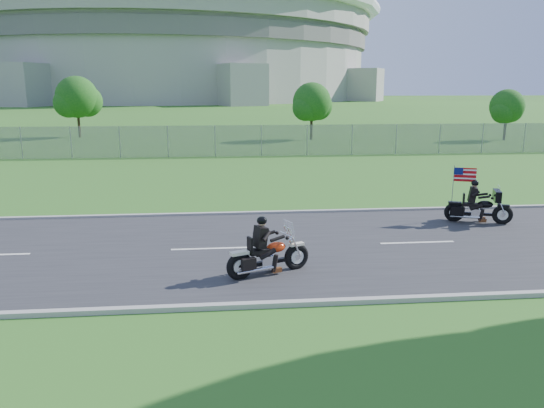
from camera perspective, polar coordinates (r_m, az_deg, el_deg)
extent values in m
plane|color=#2B5A1C|center=(15.14, 1.00, -4.75)|extent=(420.00, 420.00, 0.00)
cube|color=#28282B|center=(15.13, 1.00, -4.67)|extent=(120.00, 8.00, 0.04)
cube|color=#9E9B93|center=(19.00, -0.40, -0.95)|extent=(120.00, 0.18, 0.12)
cube|color=#9E9B93|center=(11.35, 3.38, -10.61)|extent=(120.00, 0.18, 0.12)
cube|color=gray|center=(34.68, -11.14, 6.62)|extent=(60.00, 0.03, 2.00)
cylinder|color=#A3A099|center=(185.33, -11.62, 14.15)|extent=(130.00, 130.00, 20.00)
cylinder|color=#605E5B|center=(185.67, -11.72, 16.31)|extent=(132.00, 132.00, 4.00)
cylinder|color=#A3A099|center=(186.17, -11.80, 18.15)|extent=(134.00, 134.00, 6.00)
torus|color=white|center=(186.61, -11.86, 19.37)|extent=(140.40, 140.40, 4.40)
cylinder|color=#382316|center=(45.12, 4.26, 8.51)|extent=(0.22, 0.22, 2.52)
sphere|color=#164E14|center=(45.02, 4.30, 10.91)|extent=(3.20, 3.20, 3.20)
sphere|color=#164E14|center=(45.62, 4.99, 10.47)|extent=(2.40, 2.40, 2.40)
sphere|color=#164E14|center=(44.55, 3.66, 10.32)|extent=(2.24, 2.24, 2.24)
cylinder|color=#382316|center=(49.99, -20.08, 8.35)|extent=(0.22, 0.22, 2.80)
sphere|color=#164E14|center=(49.90, -20.26, 10.75)|extent=(3.60, 3.60, 3.60)
sphere|color=#164E14|center=(50.26, -19.27, 10.38)|extent=(2.70, 2.70, 2.70)
sphere|color=#164E14|center=(49.64, -21.06, 10.11)|extent=(2.52, 2.52, 2.52)
cylinder|color=#382316|center=(48.63, 23.78, 7.62)|extent=(0.22, 0.22, 2.24)
sphere|color=#164E14|center=(48.54, 23.96, 9.59)|extent=(2.80, 2.80, 2.80)
sphere|color=#164E14|center=(49.19, 24.26, 9.21)|extent=(2.10, 2.10, 2.10)
sphere|color=#164E14|center=(48.01, 23.60, 9.12)|extent=(1.96, 1.96, 1.96)
torus|color=black|center=(13.30, 2.64, -5.67)|extent=(0.69, 0.41, 0.68)
torus|color=black|center=(12.62, -3.50, -6.70)|extent=(0.69, 0.41, 0.68)
ellipsoid|color=red|center=(12.93, 0.44, -4.66)|extent=(0.58, 0.46, 0.26)
cube|color=black|center=(12.73, -1.45, -5.12)|extent=(0.57, 0.44, 0.11)
cube|color=black|center=(12.65, -1.28, -3.55)|extent=(0.34, 0.42, 0.50)
sphere|color=black|center=(12.56, -1.10, -1.80)|extent=(0.32, 0.32, 0.25)
cube|color=silver|center=(12.97, 1.87, -2.59)|extent=(0.19, 0.40, 0.37)
torus|color=black|center=(19.09, 23.55, -1.07)|extent=(0.68, 0.38, 0.66)
torus|color=black|center=(18.89, 19.01, -0.83)|extent=(0.68, 0.38, 0.66)
ellipsoid|color=black|center=(18.93, 21.95, -0.03)|extent=(0.57, 0.44, 0.25)
cube|color=black|center=(18.88, 20.55, -0.06)|extent=(0.55, 0.42, 0.11)
cube|color=black|center=(18.82, 20.77, 0.96)|extent=(0.32, 0.41, 0.49)
sphere|color=black|center=(18.75, 21.00, 2.10)|extent=(0.31, 0.31, 0.24)
cube|color=black|center=(18.92, 23.05, 0.83)|extent=(0.43, 0.74, 0.36)
cube|color=#B70C11|center=(18.86, 20.05, 2.98)|extent=(0.68, 0.26, 0.46)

